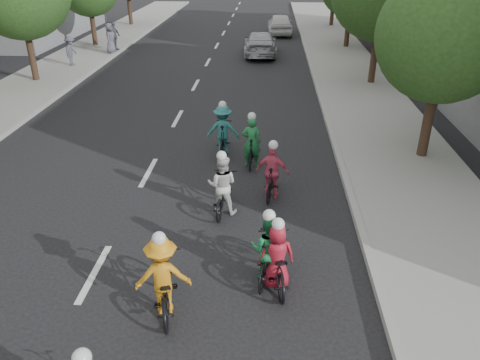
# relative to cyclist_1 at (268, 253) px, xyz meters

# --- Properties ---
(ground) EXTENTS (120.00, 120.00, 0.00)m
(ground) POSITION_rel_cyclist_1_xyz_m (-3.76, -0.10, -0.65)
(ground) COLOR black
(ground) RESTS_ON ground
(curb_left) EXTENTS (0.18, 80.00, 0.18)m
(curb_left) POSITION_rel_cyclist_1_xyz_m (-9.81, 9.90, -0.56)
(curb_left) COLOR #999993
(curb_left) RESTS_ON ground
(sidewalk_right) EXTENTS (4.00, 80.00, 0.15)m
(sidewalk_right) POSITION_rel_cyclist_1_xyz_m (4.24, 9.90, -0.57)
(sidewalk_right) COLOR gray
(sidewalk_right) RESTS_ON ground
(curb_right) EXTENTS (0.18, 80.00, 0.18)m
(curb_right) POSITION_rel_cyclist_1_xyz_m (2.29, 9.90, -0.56)
(curb_right) COLOR #999993
(curb_right) RESTS_ON ground
(tree_r_0) EXTENTS (4.00, 4.00, 5.97)m
(tree_r_0) POSITION_rel_cyclist_1_xyz_m (5.04, 6.50, 3.32)
(tree_r_0) COLOR black
(tree_r_0) RESTS_ON ground
(cyclist_1) EXTENTS (0.86, 1.77, 1.72)m
(cyclist_1) POSITION_rel_cyclist_1_xyz_m (0.00, 0.00, 0.00)
(cyclist_1) COLOR black
(cyclist_1) RESTS_ON ground
(cyclist_2) EXTENTS (1.17, 2.02, 1.81)m
(cyclist_2) POSITION_rel_cyclist_1_xyz_m (-1.98, -1.06, 0.01)
(cyclist_2) COLOR black
(cyclist_2) RESTS_ON ground
(cyclist_3) EXTENTS (0.97, 1.68, 1.72)m
(cyclist_3) POSITION_rel_cyclist_1_xyz_m (0.09, 3.62, -0.02)
(cyclist_3) COLOR black
(cyclist_3) RESTS_ON ground
(cyclist_4) EXTENTS (0.91, 1.95, 1.63)m
(cyclist_4) POSITION_rel_cyclist_1_xyz_m (0.18, -0.15, -0.07)
(cyclist_4) COLOR black
(cyclist_4) RESTS_ON ground
(cyclist_5) EXTENTS (0.61, 1.62, 1.80)m
(cyclist_5) POSITION_rel_cyclist_1_xyz_m (-0.57, 5.65, -0.02)
(cyclist_5) COLOR black
(cyclist_5) RESTS_ON ground
(cyclist_6) EXTENTS (0.83, 1.86, 1.76)m
(cyclist_6) POSITION_rel_cyclist_1_xyz_m (-1.22, 2.74, -0.03)
(cyclist_6) COLOR black
(cyclist_6) RESTS_ON ground
(cyclist_7) EXTENTS (1.10, 1.81, 1.85)m
(cyclist_7) POSITION_rel_cyclist_1_xyz_m (-1.56, 6.56, 0.07)
(cyclist_7) COLOR black
(cyclist_7) RESTS_ON ground
(follow_car_lead) EXTENTS (2.14, 4.96, 1.42)m
(follow_car_lead) POSITION_rel_cyclist_1_xyz_m (-0.69, 22.11, 0.06)
(follow_car_lead) COLOR #AAAAAE
(follow_car_lead) RESTS_ON ground
(follow_car_trail) EXTENTS (1.95, 4.58, 1.54)m
(follow_car_trail) POSITION_rel_cyclist_1_xyz_m (0.65, 29.71, 0.12)
(follow_car_trail) COLOR silver
(follow_car_trail) RESTS_ON ground
(spectator_0) EXTENTS (0.65, 1.07, 1.61)m
(spectator_0) POSITION_rel_cyclist_1_xyz_m (-11.27, 18.06, 0.31)
(spectator_0) COLOR #51505E
(spectator_0) RESTS_ON sidewalk_left
(spectator_1) EXTENTS (0.82, 1.13, 1.78)m
(spectator_1) POSITION_rel_cyclist_1_xyz_m (-10.06, 22.16, 0.39)
(spectator_1) COLOR #51535E
(spectator_1) RESTS_ON sidewalk_left
(spectator_2) EXTENTS (0.65, 0.93, 1.82)m
(spectator_2) POSITION_rel_cyclist_1_xyz_m (-10.06, 21.44, 0.41)
(spectator_2) COLOR #555462
(spectator_2) RESTS_ON sidewalk_left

